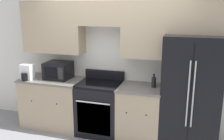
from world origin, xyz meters
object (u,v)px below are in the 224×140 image
Objects in this scene: oven_range at (100,108)px; bottle at (154,82)px; refrigerator at (190,92)px; microwave at (58,70)px.

bottle is at bearing 3.09° from oven_range.
oven_range is 1.56m from refrigerator.
refrigerator is at bearing -1.57° from bottle.
refrigerator is 7.88× the size of bottle.
oven_range is 0.60× the size of refrigerator.
microwave is (-2.32, 0.03, 0.18)m from refrigerator.
oven_range is at bearing -176.91° from bottle.
microwave is at bearing 179.44° from bottle.
oven_range is at bearing -178.71° from refrigerator.
refrigerator is at bearing -0.81° from microwave.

